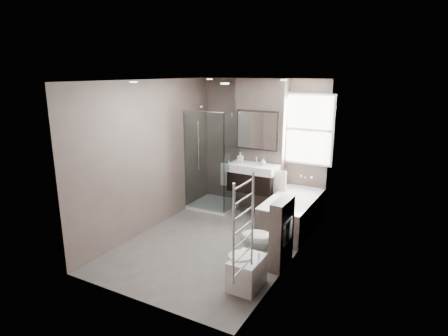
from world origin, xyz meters
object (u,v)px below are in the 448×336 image
Objects in this scene: vanity at (253,177)px; bidet at (246,272)px; toilet at (264,240)px; bathtub at (292,212)px.

bidet is at bearing -67.23° from vanity.
vanity reaches higher than toilet.
vanity is 2.67m from bidet.
vanity is at bearing 112.77° from bidet.
toilet reaches higher than bidet.
toilet is 1.39× the size of bidet.
bathtub is 3.02× the size of bidet.
vanity is 0.59× the size of bathtub.
toilet is at bearing -60.80° from vanity.
bidet is (1.01, -2.42, -0.52)m from vanity.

